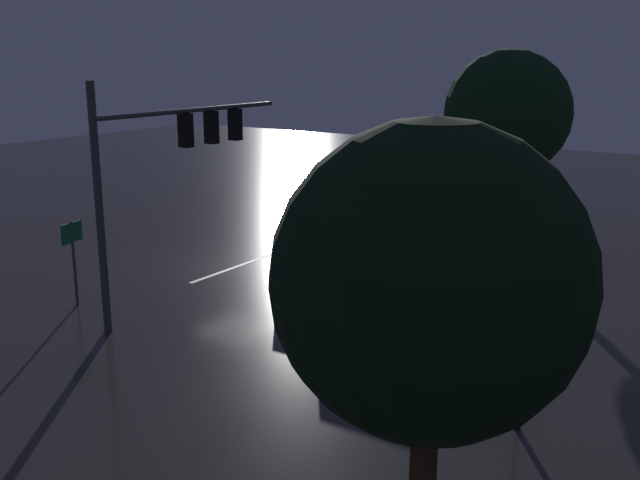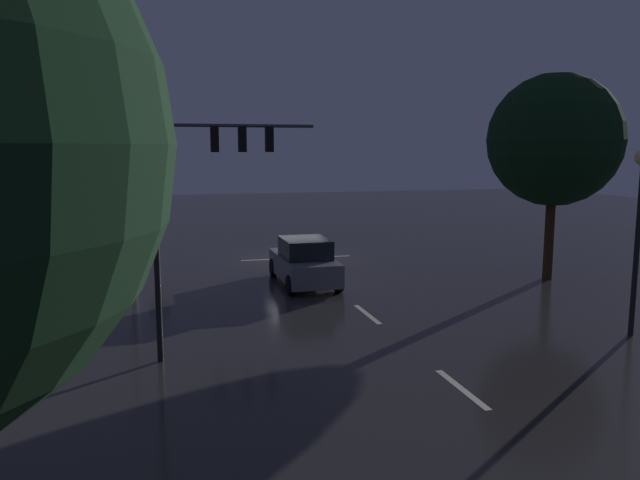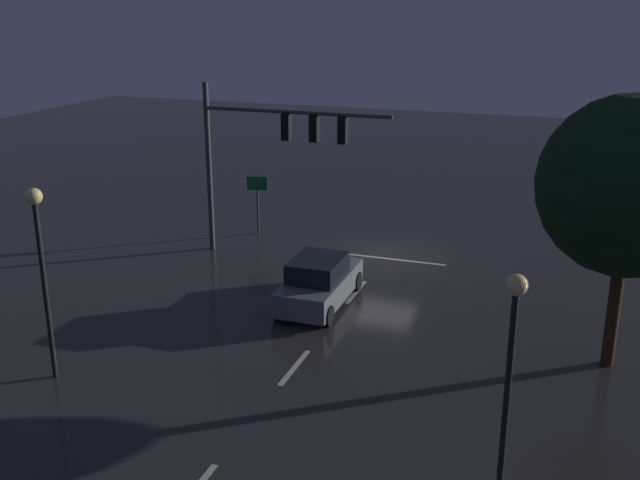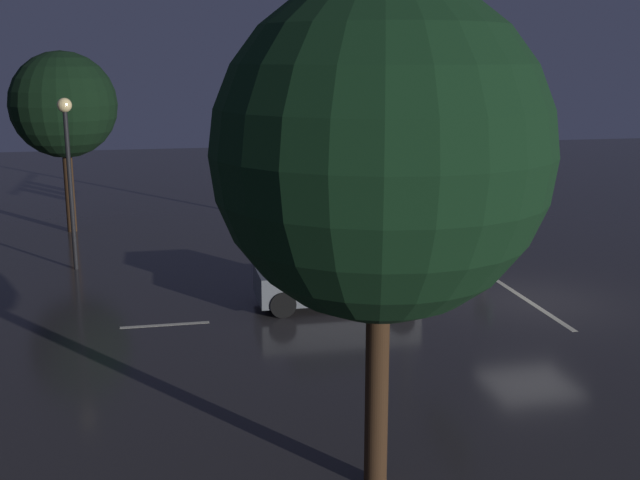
{
  "view_description": "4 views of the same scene",
  "coord_description": "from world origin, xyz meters",
  "px_view_note": "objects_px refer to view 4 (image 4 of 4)",
  "views": [
    {
      "loc": [
        19.71,
        17.09,
        7.5
      ],
      "look_at": [
        1.0,
        4.42,
        1.78
      ],
      "focal_mm": 41.72,
      "sensor_mm": 36.0,
      "label": 1
    },
    {
      "loc": [
        5.92,
        27.1,
        4.94
      ],
      "look_at": [
        0.19,
        5.13,
        1.55
      ],
      "focal_mm": 34.89,
      "sensor_mm": 36.0,
      "label": 2
    },
    {
      "loc": [
        -6.99,
        27.68,
        9.99
      ],
      "look_at": [
        1.05,
        4.84,
        2.08
      ],
      "focal_mm": 42.13,
      "sensor_mm": 36.0,
      "label": 3
    },
    {
      "loc": [
        -19.06,
        9.92,
        6.51
      ],
      "look_at": [
        0.93,
        5.85,
        1.78
      ],
      "focal_mm": 44.12,
      "sensor_mm": 36.0,
      "label": 4
    }
  ],
  "objects_px": {
    "car_approaching": "(335,275)",
    "street_lamp_right_kerb": "(68,152)",
    "traffic_signal_assembly": "(440,119)",
    "route_sign": "(488,195)",
    "tree_left_far": "(381,153)",
    "tree_right_near": "(63,105)"
  },
  "relations": [
    {
      "from": "car_approaching",
      "to": "street_lamp_right_kerb",
      "type": "relative_size",
      "value": 0.82
    },
    {
      "from": "traffic_signal_assembly",
      "to": "route_sign",
      "type": "xyz_separation_m",
      "value": [
        1.75,
        -2.51,
        -2.77
      ]
    },
    {
      "from": "street_lamp_right_kerb",
      "to": "tree_left_far",
      "type": "distance_m",
      "value": 15.54
    },
    {
      "from": "traffic_signal_assembly",
      "to": "route_sign",
      "type": "relative_size",
      "value": 2.89
    },
    {
      "from": "street_lamp_right_kerb",
      "to": "route_sign",
      "type": "relative_size",
      "value": 2.04
    },
    {
      "from": "street_lamp_right_kerb",
      "to": "car_approaching",
      "type": "bearing_deg",
      "value": -125.38
    },
    {
      "from": "street_lamp_right_kerb",
      "to": "route_sign",
      "type": "height_order",
      "value": "street_lamp_right_kerb"
    },
    {
      "from": "street_lamp_right_kerb",
      "to": "tree_right_near",
      "type": "bearing_deg",
      "value": 6.68
    },
    {
      "from": "traffic_signal_assembly",
      "to": "car_approaching",
      "type": "bearing_deg",
      "value": 129.85
    },
    {
      "from": "traffic_signal_assembly",
      "to": "tree_right_near",
      "type": "xyz_separation_m",
      "value": [
        7.57,
        12.01,
        0.14
      ]
    },
    {
      "from": "car_approaching",
      "to": "tree_right_near",
      "type": "height_order",
      "value": "tree_right_near"
    },
    {
      "from": "traffic_signal_assembly",
      "to": "tree_right_near",
      "type": "height_order",
      "value": "traffic_signal_assembly"
    },
    {
      "from": "traffic_signal_assembly",
      "to": "tree_right_near",
      "type": "distance_m",
      "value": 14.2
    },
    {
      "from": "traffic_signal_assembly",
      "to": "tree_right_near",
      "type": "relative_size",
      "value": 1.12
    },
    {
      "from": "traffic_signal_assembly",
      "to": "street_lamp_right_kerb",
      "type": "bearing_deg",
      "value": 81.34
    },
    {
      "from": "traffic_signal_assembly",
      "to": "route_sign",
      "type": "bearing_deg",
      "value": -55.03
    },
    {
      "from": "traffic_signal_assembly",
      "to": "car_approaching",
      "type": "relative_size",
      "value": 1.74
    },
    {
      "from": "route_sign",
      "to": "tree_right_near",
      "type": "bearing_deg",
      "value": 68.17
    },
    {
      "from": "route_sign",
      "to": "tree_left_far",
      "type": "height_order",
      "value": "tree_left_far"
    },
    {
      "from": "route_sign",
      "to": "street_lamp_right_kerb",
      "type": "bearing_deg",
      "value": 90.11
    },
    {
      "from": "tree_right_near",
      "to": "tree_left_far",
      "type": "bearing_deg",
      "value": -162.05
    },
    {
      "from": "street_lamp_right_kerb",
      "to": "traffic_signal_assembly",
      "type": "bearing_deg",
      "value": -98.66
    }
  ]
}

